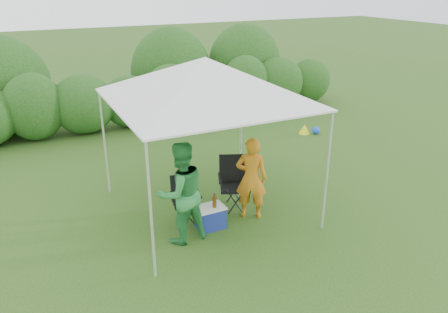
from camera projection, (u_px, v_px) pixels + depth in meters
name	position (u px, v px, depth m)	size (l,w,h in m)	color
ground	(219.00, 221.00, 7.79)	(70.00, 70.00, 0.00)	#33581B
hedge	(129.00, 99.00, 12.47)	(14.10, 1.53, 1.80)	#25531A
canopy	(206.00, 79.00, 7.28)	(3.10, 3.10, 2.83)	silver
chair_right	(235.00, 179.00, 8.14)	(0.74, 0.71, 0.98)	black
chair_left	(185.00, 196.00, 7.71)	(0.56, 0.53, 0.81)	black
man	(251.00, 178.00, 7.67)	(0.55, 0.36, 1.52)	#C36E16
woman	(181.00, 193.00, 6.94)	(0.83, 0.65, 1.72)	#2C883F
cooler	(211.00, 217.00, 7.52)	(0.49, 0.36, 0.41)	navy
bottle	(215.00, 200.00, 7.39)	(0.07, 0.07, 0.26)	#592D0C
lawn_toy	(307.00, 129.00, 12.15)	(0.53, 0.44, 0.26)	yellow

